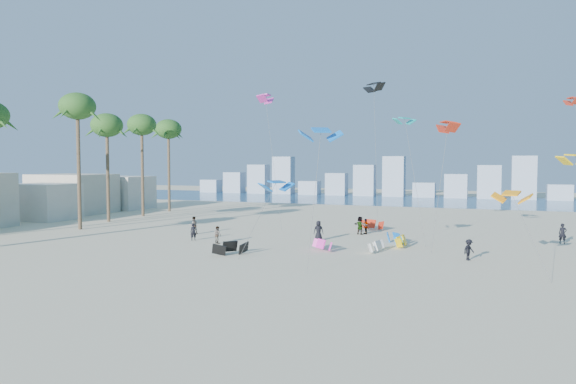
% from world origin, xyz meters
% --- Properties ---
extents(ground, '(220.00, 220.00, 0.00)m').
position_xyz_m(ground, '(0.00, 0.00, 0.00)').
color(ground, beige).
rests_on(ground, ground).
extents(ocean, '(220.00, 220.00, 0.00)m').
position_xyz_m(ocean, '(0.00, 72.00, 0.01)').
color(ocean, navy).
rests_on(ocean, ground).
extents(kitesurfer_near, '(0.69, 0.66, 1.59)m').
position_xyz_m(kitesurfer_near, '(-5.32, 13.40, 0.80)').
color(kitesurfer_near, black).
rests_on(kitesurfer_near, ground).
extents(kitesurfer_mid, '(0.93, 0.87, 1.53)m').
position_xyz_m(kitesurfer_mid, '(-2.43, 12.69, 0.77)').
color(kitesurfer_mid, gray).
rests_on(kitesurfer_mid, ground).
extents(kitesurfers_far, '(34.56, 12.15, 1.83)m').
position_xyz_m(kitesurfers_far, '(8.21, 19.22, 0.87)').
color(kitesurfers_far, black).
rests_on(kitesurfers_far, ground).
extents(grounded_kites, '(14.20, 21.21, 0.98)m').
position_xyz_m(grounded_kites, '(8.67, 16.36, 0.45)').
color(grounded_kites, black).
rests_on(grounded_kites, ground).
extents(flying_kites, '(36.46, 29.66, 16.21)m').
position_xyz_m(flying_kites, '(13.33, 19.79, 10.79)').
color(flying_kites, blue).
rests_on(flying_kites, ground).
extents(palm_row, '(9.14, 44.80, 15.09)m').
position_xyz_m(palm_row, '(-22.49, 16.14, 11.90)').
color(palm_row, brown).
rests_on(palm_row, ground).
extents(beachfront_buildings, '(11.50, 43.00, 6.00)m').
position_xyz_m(beachfront_buildings, '(-33.69, 20.82, 2.67)').
color(beachfront_buildings, beige).
rests_on(beachfront_buildings, ground).
extents(distant_skyline, '(85.00, 3.00, 8.40)m').
position_xyz_m(distant_skyline, '(-1.19, 82.00, 3.09)').
color(distant_skyline, '#9EADBF').
rests_on(distant_skyline, ground).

